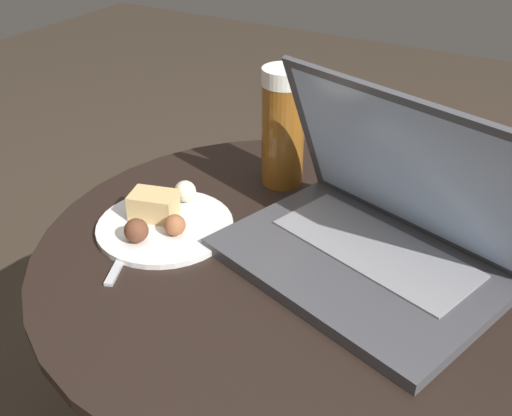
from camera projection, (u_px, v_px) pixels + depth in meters
name	position (u px, v px, depth m)	size (l,w,h in m)	color
table	(285.00, 319.00, 0.96)	(0.75, 0.75, 0.58)	#515156
napkin	(162.00, 226.00, 0.94)	(0.18, 0.16, 0.00)	white
laptop	(372.00, 231.00, 0.83)	(0.44, 0.36, 0.26)	#47474C
beer_glass	(283.00, 127.00, 1.01)	(0.07, 0.07, 0.21)	brown
snack_plate	(163.00, 219.00, 0.93)	(0.21, 0.21, 0.05)	white
fork	(130.00, 243.00, 0.90)	(0.08, 0.17, 0.00)	silver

